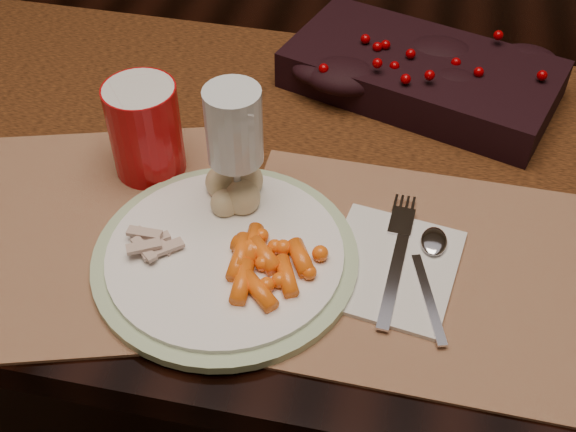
% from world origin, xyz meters
% --- Properties ---
extents(floor, '(5.00, 5.00, 0.00)m').
position_xyz_m(floor, '(0.00, 0.00, 0.00)').
color(floor, black).
rests_on(floor, ground).
extents(dining_table, '(1.80, 1.00, 0.75)m').
position_xyz_m(dining_table, '(0.00, 0.00, 0.38)').
color(dining_table, black).
rests_on(dining_table, floor).
extents(table_runner, '(1.83, 0.40, 0.00)m').
position_xyz_m(table_runner, '(0.05, -0.02, 0.75)').
color(table_runner, '#462D0C').
rests_on(table_runner, dining_table).
extents(centerpiece, '(0.41, 0.29, 0.07)m').
position_xyz_m(centerpiece, '(0.15, 0.05, 0.79)').
color(centerpiece, black).
rests_on(centerpiece, table_runner).
extents(placemat_main, '(0.45, 0.33, 0.00)m').
position_xyz_m(placemat_main, '(0.19, -0.29, 0.75)').
color(placemat_main, brown).
rests_on(placemat_main, dining_table).
extents(placemat_second, '(0.57, 0.49, 0.00)m').
position_xyz_m(placemat_second, '(-0.30, -0.33, 0.75)').
color(placemat_second, '#836345').
rests_on(placemat_second, dining_table).
extents(dinner_plate, '(0.34, 0.34, 0.02)m').
position_xyz_m(dinner_plate, '(-0.03, -0.32, 0.76)').
color(dinner_plate, white).
rests_on(dinner_plate, placemat_main).
extents(baby_carrots, '(0.14, 0.13, 0.02)m').
position_xyz_m(baby_carrots, '(0.01, -0.35, 0.78)').
color(baby_carrots, orange).
rests_on(baby_carrots, dinner_plate).
extents(mashed_potatoes, '(0.09, 0.09, 0.04)m').
position_xyz_m(mashed_potatoes, '(-0.04, -0.24, 0.79)').
color(mashed_potatoes, beige).
rests_on(mashed_potatoes, dinner_plate).
extents(turkey_shreds, '(0.07, 0.07, 0.02)m').
position_xyz_m(turkey_shreds, '(-0.11, -0.34, 0.78)').
color(turkey_shreds, beige).
rests_on(turkey_shreds, dinner_plate).
extents(napkin, '(0.16, 0.18, 0.01)m').
position_xyz_m(napkin, '(0.15, -0.29, 0.76)').
color(napkin, silver).
rests_on(napkin, placemat_main).
extents(fork, '(0.04, 0.18, 0.00)m').
position_xyz_m(fork, '(0.15, -0.29, 0.76)').
color(fork, '#BCBCBC').
rests_on(fork, napkin).
extents(spoon, '(0.07, 0.15, 0.00)m').
position_xyz_m(spoon, '(0.19, -0.31, 0.76)').
color(spoon, silver).
rests_on(spoon, napkin).
extents(red_cup, '(0.11, 0.11, 0.12)m').
position_xyz_m(red_cup, '(-0.17, -0.19, 0.81)').
color(red_cup, '#A2090B').
rests_on(red_cup, placemat_main).
extents(wine_glass, '(0.07, 0.07, 0.17)m').
position_xyz_m(wine_glass, '(-0.04, -0.24, 0.84)').
color(wine_glass, '#9EB2C6').
rests_on(wine_glass, dining_table).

